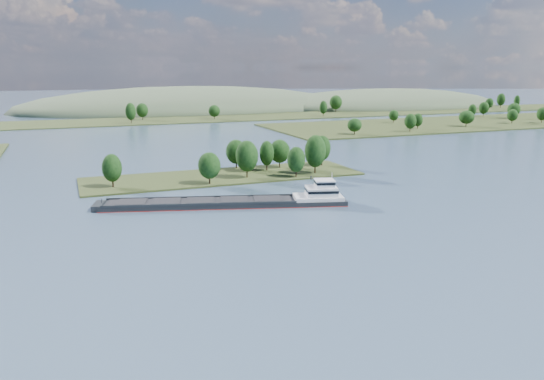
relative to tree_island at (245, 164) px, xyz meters
name	(u,v)px	position (x,y,z in m)	size (l,w,h in m)	color
ground	(289,220)	(-7.87, -59.22, -4.38)	(1800.00, 1800.00, 0.00)	#3C4D68
tree_island	(245,164)	(0.00, 0.00, 0.00)	(100.00, 31.42, 15.50)	#273216
right_bank	(485,121)	(223.67, 120.18, -3.45)	(320.00, 90.00, 13.68)	#273216
back_shoreline	(152,120)	(1.10, 220.67, -3.58)	(900.00, 60.00, 15.95)	#273216
hill_east	(387,106)	(252.13, 290.78, -4.38)	(260.00, 140.00, 36.00)	#3F4F36
hill_west	(190,109)	(52.13, 320.78, -4.38)	(320.00, 160.00, 44.00)	#3F4F36
cargo_barge	(240,201)	(-14.90, -40.11, -3.16)	(71.52, 27.69, 9.73)	black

